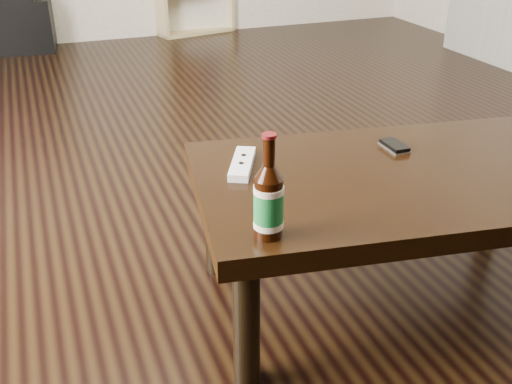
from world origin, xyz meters
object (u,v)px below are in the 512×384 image
object	(u,v)px
beer_bottle	(269,202)
remote	(242,164)
phone	(394,146)
coffee_table	(401,190)

from	to	relation	value
beer_bottle	remote	size ratio (longest dim) A/B	1.22
remote	phone	bearing A→B (deg)	22.17
beer_bottle	remote	distance (m)	0.38
coffee_table	beer_bottle	distance (m)	0.54
phone	remote	distance (m)	0.48
coffee_table	beer_bottle	xyz separation A→B (m)	(-0.48, -0.18, 0.15)
phone	remote	world-z (taller)	remote
beer_bottle	phone	distance (m)	0.65
phone	coffee_table	bearing A→B (deg)	-113.30
coffee_table	remote	world-z (taller)	remote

